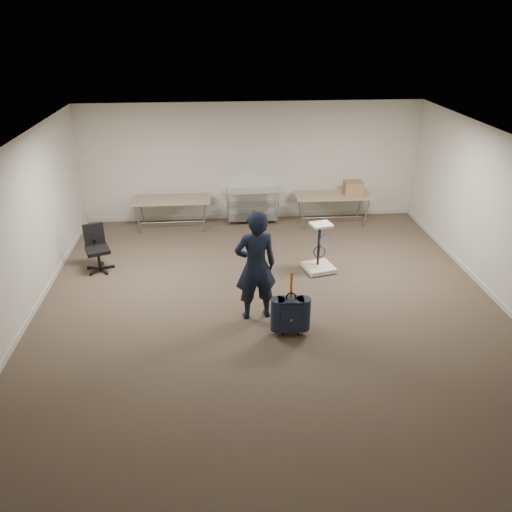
{
  "coord_description": "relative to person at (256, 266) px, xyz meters",
  "views": [
    {
      "loc": [
        -0.83,
        -7.09,
        4.57
      ],
      "look_at": [
        -0.23,
        0.3,
        0.97
      ],
      "focal_mm": 35.0,
      "sensor_mm": 36.0,
      "label": 1
    }
  ],
  "objects": [
    {
      "name": "ground",
      "position": [
        0.26,
        0.02,
        -0.94
      ],
      "size": [
        9.0,
        9.0,
        0.0
      ],
      "primitive_type": "plane",
      "color": "#433428",
      "rests_on": "ground"
    },
    {
      "name": "room_shell",
      "position": [
        0.26,
        1.4,
        -0.89
      ],
      "size": [
        8.0,
        9.0,
        9.0
      ],
      "color": "beige",
      "rests_on": "ground"
    },
    {
      "name": "folding_table_left",
      "position": [
        -1.64,
        3.97,
        -0.26
      ],
      "size": [
        1.8,
        0.75,
        0.73
      ],
      "color": "#8C7556",
      "rests_on": "ground"
    },
    {
      "name": "folding_table_right",
      "position": [
        2.16,
        3.97,
        -0.26
      ],
      "size": [
        1.8,
        0.75,
        0.73
      ],
      "color": "#8C7556",
      "rests_on": "ground"
    },
    {
      "name": "wire_shelf",
      "position": [
        0.26,
        4.22,
        -0.5
      ],
      "size": [
        1.22,
        0.47,
        0.8
      ],
      "color": "silver",
      "rests_on": "ground"
    },
    {
      "name": "person",
      "position": [
        0.0,
        0.0,
        0.0
      ],
      "size": [
        0.75,
        0.55,
        1.88
      ],
      "primitive_type": "imported",
      "rotation": [
        0.0,
        0.0,
        3.3
      ],
      "color": "black",
      "rests_on": "ground"
    },
    {
      "name": "suitcase",
      "position": [
        0.5,
        -0.58,
        -0.57
      ],
      "size": [
        0.41,
        0.25,
        1.09
      ],
      "color": "#151C31",
      "rests_on": "ground"
    },
    {
      "name": "office_chair",
      "position": [
        -2.94,
        1.94,
        -0.66
      ],
      "size": [
        0.56,
        0.57,
        0.92
      ],
      "color": "black",
      "rests_on": "ground"
    },
    {
      "name": "equipment_cart",
      "position": [
        1.38,
        1.55,
        -0.68
      ],
      "size": [
        0.65,
        0.65,
        1.0
      ],
      "color": "#ECE5CB",
      "rests_on": "ground"
    },
    {
      "name": "cardboard_box",
      "position": [
        2.62,
        3.95,
        -0.05
      ],
      "size": [
        0.43,
        0.32,
        0.32
      ],
      "primitive_type": "cube",
      "rotation": [
        0.0,
        0.0,
        0.01
      ],
      "color": "olive",
      "rests_on": "folding_table_right"
    }
  ]
}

